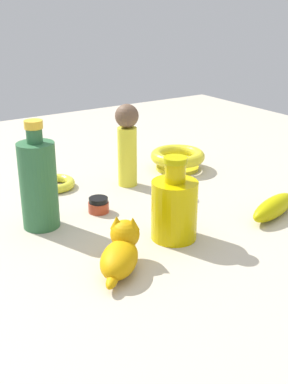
{
  "coord_description": "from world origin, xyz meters",
  "views": [
    {
      "loc": [
        0.85,
        -0.56,
        0.45
      ],
      "look_at": [
        0.0,
        0.0,
        0.04
      ],
      "focal_mm": 45.95,
      "sensor_mm": 36.0,
      "label": 1
    }
  ],
  "objects": [
    {
      "name": "bowl",
      "position": [
        -0.18,
        0.23,
        0.03
      ],
      "size": [
        0.15,
        0.15,
        0.05
      ],
      "color": "gold",
      "rests_on": "ground"
    },
    {
      "name": "bottle_tall",
      "position": [
        -0.05,
        -0.22,
        0.1
      ],
      "size": [
        0.08,
        0.08,
        0.23
      ],
      "color": "#2D663C",
      "rests_on": "ground"
    },
    {
      "name": "bangle",
      "position": [
        -0.24,
        -0.11,
        0.01
      ],
      "size": [
        0.1,
        0.1,
        0.02
      ],
      "primitive_type": "torus",
      "color": "yellow",
      "rests_on": "ground"
    },
    {
      "name": "person_figure_adult",
      "position": [
        -0.16,
        0.05,
        0.11
      ],
      "size": [
        0.06,
        0.06,
        0.21
      ],
      "color": "yellow",
      "rests_on": "ground"
    },
    {
      "name": "nail_polish_jar",
      "position": [
        -0.05,
        -0.09,
        0.02
      ],
      "size": [
        0.05,
        0.05,
        0.03
      ],
      "color": "#A53821",
      "rests_on": "ground"
    },
    {
      "name": "bottle_short",
      "position": [
        0.15,
        -0.03,
        0.07
      ],
      "size": [
        0.09,
        0.09,
        0.17
      ],
      "color": "#CDB305",
      "rests_on": "ground"
    },
    {
      "name": "ground",
      "position": [
        0.0,
        0.0,
        0.0
      ],
      "size": [
        2.0,
        2.0,
        0.0
      ],
      "primitive_type": "plane",
      "color": "#BCB29E"
    },
    {
      "name": "banana",
      "position": [
        0.19,
        0.21,
        0.02
      ],
      "size": [
        0.09,
        0.17,
        0.04
      ],
      "primitive_type": "ellipsoid",
      "rotation": [
        0.0,
        0.0,
        4.98
      ],
      "color": "#B5AD06",
      "rests_on": "ground"
    },
    {
      "name": "cat_figurine",
      "position": [
        0.19,
        -0.18,
        0.04
      ],
      "size": [
        0.12,
        0.12,
        0.09
      ],
      "color": "#CF9107",
      "rests_on": "ground"
    }
  ]
}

